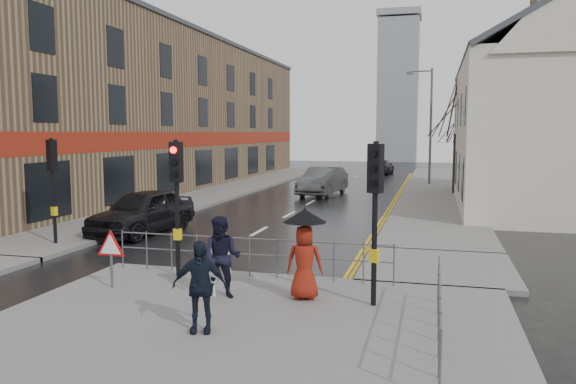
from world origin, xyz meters
The scene contains 24 objects.
ground centered at (0.00, 0.00, 0.00)m, with size 120.00×120.00×0.00m, color black.
near_pavement centered at (3.00, -3.50, 0.07)m, with size 10.00×9.00×0.14m, color #605E5B.
left_pavement centered at (-6.50, 23.00, 0.07)m, with size 4.00×44.00×0.14m, color #605E5B.
right_pavement centered at (6.50, 25.00, 0.07)m, with size 4.00×40.00×0.14m, color #605E5B.
pavement_bridge_right centered at (6.50, 3.00, 0.07)m, with size 4.00×4.20×0.14m, color #605E5B.
building_left_terrace centered at (-12.00, 22.00, 5.00)m, with size 8.00×42.00×10.00m, color #7F6849.
building_right_cream centered at (12.00, 18.00, 4.78)m, with size 9.00×16.40×10.10m.
church_tower centered at (1.50, 62.00, 9.00)m, with size 5.00×5.00×18.00m, color gray.
traffic_signal_near_left centered at (0.20, 0.20, 2.46)m, with size 0.28×0.27×3.40m.
traffic_signal_near_right centered at (5.20, -1.00, 2.46)m, with size 0.34×0.33×3.40m.
traffic_signal_far_left centered at (-5.50, 3.00, 2.46)m, with size 0.34×0.33×3.40m.
guard_railing_front centered at (1.95, 0.60, 0.86)m, with size 7.14×0.04×1.00m.
guard_railing_side centered at (6.50, -2.75, 0.84)m, with size 0.04×4.54×1.00m.
warning_sign centered at (-0.80, -1.21, 1.04)m, with size 0.80×0.07×1.35m.
street_lamp centered at (5.82, 28.00, 4.71)m, with size 1.83×0.25×8.00m.
tree_near centered at (7.50, 22.00, 5.14)m, with size 2.40×2.40×6.58m.
tree_far centered at (8.00, 30.00, 4.42)m, with size 2.40×2.40×5.64m.
pedestrian_a centered at (1.86, -1.13, 0.90)m, with size 0.56×0.36×1.52m, color silver.
pedestrian_b centered at (1.96, -1.29, 1.03)m, with size 0.87×0.67×1.78m, color black.
pedestrian_with_umbrella centered at (3.71, -0.93, 1.23)m, with size 0.96×0.96×1.95m.
pedestrian_d centered at (2.34, -3.36, 0.97)m, with size 0.98×0.41×1.67m, color black.
car_parked centered at (-4.00, 5.96, 0.82)m, with size 1.94×4.83×1.65m, color black.
car_mid centered at (-0.09, 20.34, 0.83)m, with size 1.77×5.07×1.67m, color #4D5053.
car_far centered at (1.69, 38.36, 0.65)m, with size 1.82×4.48×1.30m, color black.
Camera 1 is at (6.37, -12.43, 3.71)m, focal length 35.00 mm.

